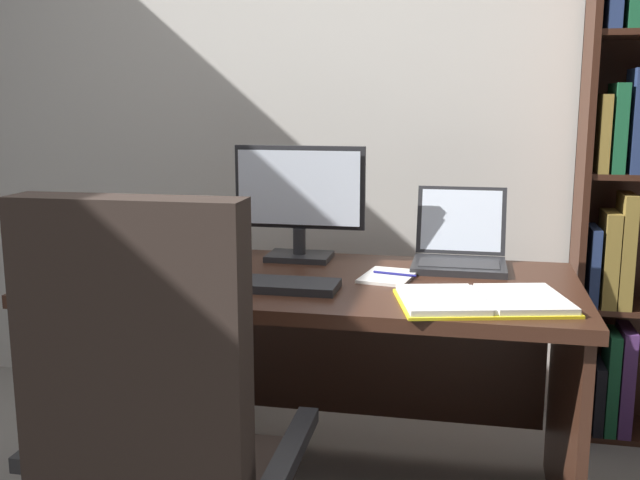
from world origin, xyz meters
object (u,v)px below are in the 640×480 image
keyboard (268,284)px  notepad (388,276)px  computer_mouse (172,277)px  monitor (299,203)px  reading_stand_with_book (198,227)px  pen (395,274)px  office_chair (160,475)px  desk (316,331)px  open_binder (483,300)px  laptop (460,250)px

keyboard → notepad: size_ratio=2.00×
computer_mouse → notepad: size_ratio=0.50×
monitor → reading_stand_with_book: (-0.40, 0.06, -0.11)m
pen → office_chair: bearing=-117.5°
reading_stand_with_book → notepad: reading_stand_with_book is taller
desk → office_chair: size_ratio=1.49×
open_binder → notepad: open_binder is taller
pen → laptop: bearing=48.9°
keyboard → open_binder: size_ratio=0.82×
laptop → computer_mouse: 0.95m
office_chair → computer_mouse: office_chair is taller
computer_mouse → notepad: 0.67m
desk → pen: (0.26, -0.03, 0.21)m
desk → monitor: size_ratio=3.60×
monitor → open_binder: 0.80m
monitor → keyboard: size_ratio=1.09×
monitor → computer_mouse: (-0.30, -0.42, -0.18)m
computer_mouse → desk: bearing=30.4°
office_chair → desk: bearing=77.7°
laptop → notepad: bearing=-133.9°
pen → notepad: bearing=180.0°
office_chair → pen: office_chair is taller
desk → reading_stand_with_book: 0.63m
computer_mouse → open_binder: (0.92, -0.05, -0.01)m
desk → laptop: (0.45, 0.19, 0.25)m
monitor → computer_mouse: 0.54m
notepad → pen: size_ratio=1.50×
keyboard → reading_stand_with_book: reading_stand_with_book is taller
keyboard → computer_mouse: size_ratio=4.04×
reading_stand_with_book → open_binder: size_ratio=0.62×
notepad → office_chair: bearing=-116.4°
office_chair → monitor: monitor is taller
office_chair → monitor: bearing=84.9°
open_binder → pen: open_binder is taller
reading_stand_with_book → notepad: (0.74, -0.28, -0.08)m
office_chair → pen: 0.98m
desk → computer_mouse: size_ratio=15.81×
laptop → keyboard: (-0.55, -0.42, -0.04)m
desk → monitor: monitor is taller
laptop → notepad: laptop is taller
keyboard → computer_mouse: 0.30m
keyboard → reading_stand_with_book: (-0.40, 0.48, 0.08)m
desk → office_chair: office_chair is taller
reading_stand_with_book → open_binder: reading_stand_with_book is taller
desk → monitor: bearing=118.4°
monitor → computer_mouse: monitor is taller
open_binder → monitor: bearing=129.5°
notepad → laptop: bearing=46.1°
laptop → pen: (-0.19, -0.22, -0.04)m
laptop → open_binder: size_ratio=0.64×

